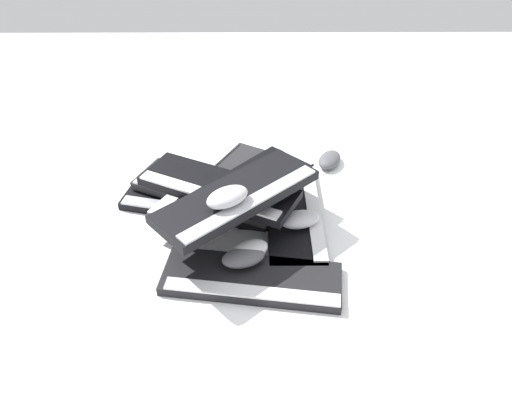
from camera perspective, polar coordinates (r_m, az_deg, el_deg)
ground_plane at (r=1.38m, az=-0.49°, el=-3.23°), size 3.20×3.20×0.00m
keyboard_0 at (r=1.24m, az=-0.30°, el=-8.52°), size 0.21×0.46×0.03m
keyboard_1 at (r=1.43m, az=4.43°, el=-1.00°), size 0.44×0.15×0.03m
keyboard_2 at (r=1.48m, az=-6.68°, el=0.30°), size 0.25×0.46×0.03m
keyboard_3 at (r=1.47m, az=-5.64°, el=1.62°), size 0.32×0.46×0.03m
keyboard_4 at (r=1.45m, az=-4.91°, el=2.42°), size 0.46×0.35×0.03m
keyboard_5 at (r=1.38m, az=-4.37°, el=1.97°), size 0.33×0.46×0.03m
keyboard_6 at (r=1.31m, az=-2.01°, el=1.45°), size 0.42×0.41×0.03m
keyboard_7 at (r=1.25m, az=-2.03°, el=0.99°), size 0.41×0.43×0.03m
mouse_0 at (r=1.26m, az=-0.85°, el=-5.33°), size 0.12×0.13×0.04m
mouse_1 at (r=1.24m, az=-1.45°, el=-5.98°), size 0.10×0.12×0.04m
mouse_2 at (r=1.36m, az=4.97°, el=-1.56°), size 0.09×0.12×0.04m
mouse_3 at (r=1.19m, az=-3.30°, el=0.93°), size 0.12×0.13×0.04m
mouse_4 at (r=1.66m, az=8.40°, el=5.14°), size 0.13×0.11×0.04m
cable_0 at (r=1.49m, az=0.55°, el=0.40°), size 0.34×0.39×0.01m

